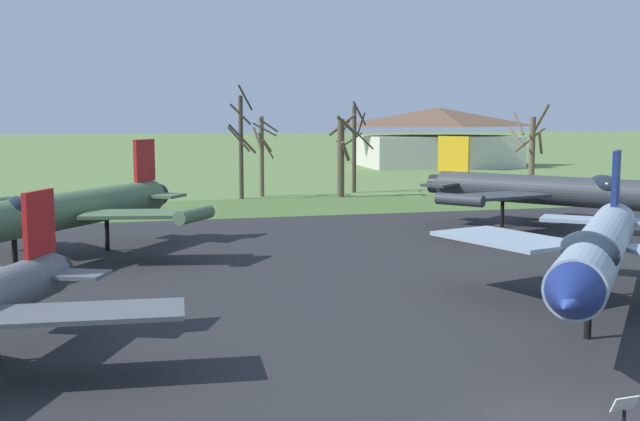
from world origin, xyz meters
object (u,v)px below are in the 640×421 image
(info_placard_rear_left, at_px, (624,411))
(visitor_building, at_px, (438,138))
(jet_fighter_rear_left, at_px, (599,248))
(jet_fighter_rear_center, at_px, (57,211))
(jet_fighter_rear_right, at_px, (557,190))

(info_placard_rear_left, height_order, visitor_building, visitor_building)
(jet_fighter_rear_left, distance_m, visitor_building, 80.22)
(jet_fighter_rear_center, height_order, jet_fighter_rear_right, jet_fighter_rear_center)
(jet_fighter_rear_left, bearing_deg, jet_fighter_rear_center, 140.57)
(jet_fighter_rear_right, distance_m, visitor_building, 60.34)
(jet_fighter_rear_center, height_order, visitor_building, visitor_building)
(jet_fighter_rear_center, distance_m, info_placard_rear_left, 26.74)
(info_placard_rear_left, xyz_separation_m, visitor_building, (31.99, 84.20, 3.34))
(jet_fighter_rear_left, height_order, visitor_building, visitor_building)
(info_placard_rear_left, relative_size, jet_fighter_rear_right, 0.06)
(jet_fighter_rear_right, xyz_separation_m, visitor_building, (17.43, 57.75, 1.43))
(jet_fighter_rear_center, bearing_deg, jet_fighter_rear_left, -39.43)
(jet_fighter_rear_center, relative_size, visitor_building, 0.73)
(info_placard_rear_left, bearing_deg, jet_fighter_rear_center, 118.70)
(visitor_building, bearing_deg, jet_fighter_rear_right, -106.80)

